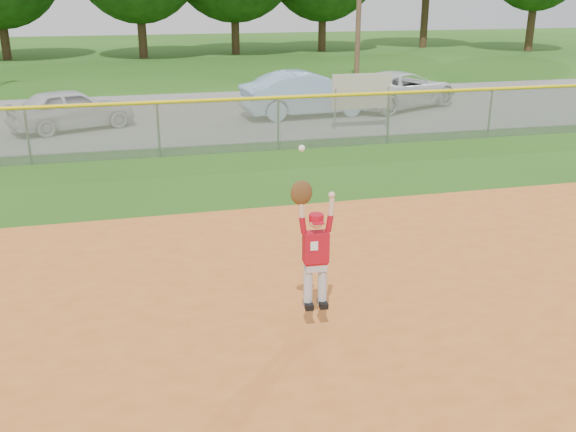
% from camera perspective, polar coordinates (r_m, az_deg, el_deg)
% --- Properties ---
extents(ground, '(120.00, 120.00, 0.00)m').
position_cam_1_polar(ground, '(8.68, -7.31, -10.85)').
color(ground, '#234F12').
rests_on(ground, ground).
extents(parking_strip, '(44.00, 10.00, 0.03)m').
position_cam_1_polar(parking_strip, '(23.88, -12.14, 8.65)').
color(parking_strip, slate).
rests_on(parking_strip, ground).
extents(car_white_a, '(4.23, 2.95, 1.34)m').
position_cam_1_polar(car_white_a, '(22.09, -18.69, 9.01)').
color(car_white_a, silver).
rests_on(car_white_a, parking_strip).
extents(car_blue, '(4.91, 2.08, 1.57)m').
position_cam_1_polar(car_blue, '(23.29, 1.81, 10.81)').
color(car_blue, '#82A6C2').
rests_on(car_blue, parking_strip).
extents(car_white_b, '(5.45, 4.17, 1.37)m').
position_cam_1_polar(car_white_b, '(25.41, 9.93, 11.04)').
color(car_white_b, silver).
rests_on(car_white_b, parking_strip).
extents(sponsor_sign, '(2.02, 0.09, 1.80)m').
position_cam_1_polar(sponsor_sign, '(21.20, 6.59, 10.83)').
color(sponsor_sign, gray).
rests_on(sponsor_sign, ground).
extents(outfield_fence, '(40.06, 0.10, 1.55)m').
position_cam_1_polar(outfield_fence, '(17.82, -11.47, 7.91)').
color(outfield_fence, gray).
rests_on(outfield_fence, ground).
extents(ballplayer, '(0.59, 0.26, 2.23)m').
position_cam_1_polar(ballplayer, '(8.37, 2.29, -2.64)').
color(ballplayer, silver).
rests_on(ballplayer, ground).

